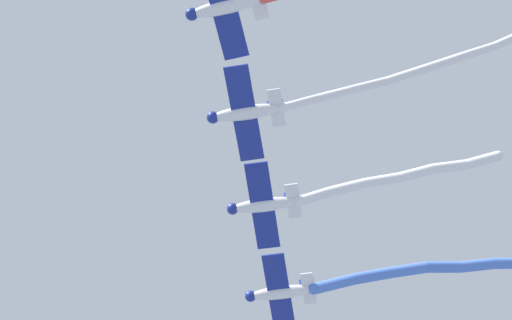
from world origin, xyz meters
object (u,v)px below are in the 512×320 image
at_px(airplane_lead, 280,293).
at_px(airplane_slot, 225,7).
at_px(airplane_right_wing, 245,113).
at_px(airplane_left_wing, 263,205).

relative_size(airplane_lead, airplane_slot, 1.01).
xyz_separation_m(airplane_right_wing, airplane_slot, (-0.90, 7.97, 0.30)).
bearing_deg(airplane_lead, airplane_left_wing, 88.83).
bearing_deg(airplane_right_wing, airplane_left_wing, -90.57).
bearing_deg(airplane_slot, airplane_right_wing, -86.48).
relative_size(airplane_lead, airplane_right_wing, 1.00).
height_order(airplane_right_wing, airplane_slot, airplane_slot).
bearing_deg(airplane_right_wing, airplane_lead, -90.57).
bearing_deg(airplane_lead, airplane_right_wing, 88.83).
relative_size(airplane_left_wing, airplane_right_wing, 1.00).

